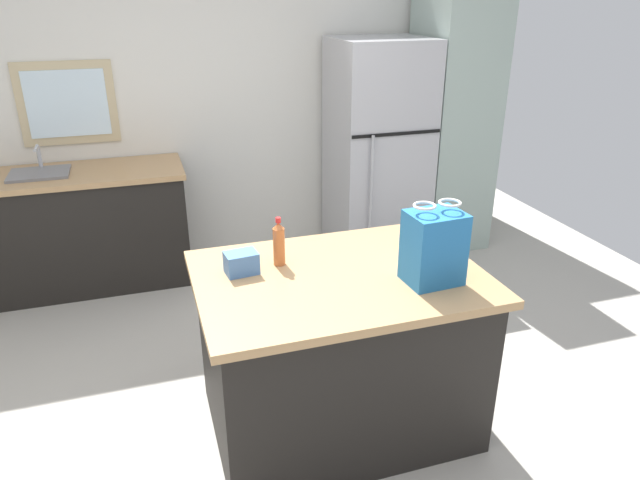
% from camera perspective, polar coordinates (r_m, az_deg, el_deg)
% --- Properties ---
extents(ground, '(6.57, 6.57, 0.00)m').
position_cam_1_polar(ground, '(3.15, -3.44, -18.35)').
color(ground, '#ADA89E').
extents(back_wall, '(5.48, 0.13, 2.56)m').
position_cam_1_polar(back_wall, '(4.83, -11.55, 13.31)').
color(back_wall, silver).
rests_on(back_wall, ground).
extents(kitchen_island, '(1.34, 0.97, 0.86)m').
position_cam_1_polar(kitchen_island, '(2.95, 1.81, -10.78)').
color(kitchen_island, black).
rests_on(kitchen_island, ground).
extents(refrigerator, '(0.74, 0.74, 1.75)m').
position_cam_1_polar(refrigerator, '(4.85, 5.65, 8.80)').
color(refrigerator, '#B7B7BC').
rests_on(refrigerator, ground).
extents(tall_cabinet, '(0.56, 0.66, 2.17)m').
position_cam_1_polar(tall_cabinet, '(5.10, 12.82, 11.52)').
color(tall_cabinet, '#9EB2A8').
rests_on(tall_cabinet, ground).
extents(sink_counter, '(1.52, 0.64, 1.07)m').
position_cam_1_polar(sink_counter, '(4.68, -22.26, 1.10)').
color(sink_counter, black).
rests_on(sink_counter, ground).
extents(shopping_bag, '(0.26, 0.21, 0.38)m').
position_cam_1_polar(shopping_bag, '(2.65, 11.09, -0.68)').
color(shopping_bag, '#236BAD').
rests_on(shopping_bag, kitchen_island).
extents(small_box, '(0.16, 0.12, 0.10)m').
position_cam_1_polar(small_box, '(2.75, -7.72, -2.24)').
color(small_box, '#4775B7').
rests_on(small_box, kitchen_island).
extents(bottle, '(0.06, 0.06, 0.24)m').
position_cam_1_polar(bottle, '(2.79, -4.05, -0.35)').
color(bottle, '#C66633').
rests_on(bottle, kitchen_island).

